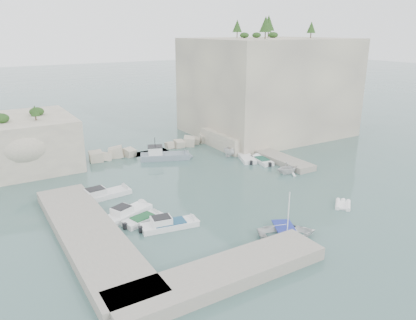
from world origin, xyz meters
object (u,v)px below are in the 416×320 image
tender_east_b (262,162)px  work_boat (165,159)px  motorboat_c (143,222)px  inflatable_dinghy (343,206)px  motorboat_a (104,197)px  tender_east_c (246,159)px  motorboat_b (128,215)px  motorboat_d (170,227)px  tender_east_a (287,173)px  tender_east_d (234,155)px  rowboat (287,236)px

tender_east_b → work_boat: bearing=60.8°
motorboat_c → tender_east_b: (22.32, 8.88, 0.00)m
motorboat_c → inflatable_dinghy: 21.72m
motorboat_a → tender_east_c: (22.60, 2.95, 0.00)m
motorboat_b → tender_east_b: 23.99m
work_boat → motorboat_d: bearing=-91.8°
tender_east_a → tender_east_d: (-1.27, 10.70, 0.00)m
motorboat_c → tender_east_d: 25.29m
inflatable_dinghy → tender_east_b: 16.88m
motorboat_a → tender_east_a: 24.20m
motorboat_d → tender_east_a: bearing=25.2°
inflatable_dinghy → tender_east_c: size_ratio=0.50×
rowboat → tender_east_c: bearing=-0.9°
inflatable_dinghy → work_boat: 27.18m
tender_east_c → tender_east_a: bearing=-150.8°
motorboat_c → tender_east_a: 22.54m
motorboat_d → tender_east_b: (20.53, 11.36, 0.00)m
tender_east_b → tender_east_d: 5.34m
tender_east_a → motorboat_d: bearing=114.2°
rowboat → tender_east_a: bearing=-15.8°
tender_east_c → work_boat: (-10.24, 6.46, 0.00)m
work_boat → motorboat_c: bearing=-99.2°
motorboat_b → tender_east_a: size_ratio=1.70×
tender_east_a → motorboat_a: bearing=86.6°
tender_east_b → tender_east_d: size_ratio=1.03×
motorboat_b → tender_east_a: bearing=-20.0°
tender_east_a → tender_east_c: bearing=16.2°
tender_east_c → motorboat_a: bearing=118.7°
tender_east_b → inflatable_dinghy: bearing=-178.5°
motorboat_b → work_boat: 19.38m
inflatable_dinghy → tender_east_b: tender_east_b is taller
motorboat_d → inflatable_dinghy: size_ratio=2.17×
tender_east_a → tender_east_c: size_ratio=0.61×
tender_east_d → motorboat_c: bearing=109.3°
motorboat_b → motorboat_c: size_ratio=1.30×
motorboat_d → tender_east_c: (19.40, 13.69, 0.00)m
motorboat_d → rowboat: 11.29m
motorboat_c → motorboat_b: bearing=93.4°
tender_east_a → work_boat: size_ratio=0.44×
tender_east_b → work_boat: work_boat is taller
rowboat → motorboat_b: bearing=69.0°
tender_east_b → work_boat: size_ratio=0.59×
motorboat_a → motorboat_c: motorboat_a is taller
tender_east_c → tender_east_d: tender_east_d is taller
motorboat_a → work_boat: 15.53m
inflatable_dinghy → rowboat: bearing=151.5°
motorboat_d → tender_east_d: 25.37m
motorboat_d → motorboat_b: bearing=127.5°
inflatable_dinghy → work_boat: bearing=70.3°
motorboat_a → tender_east_c: size_ratio=1.21×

